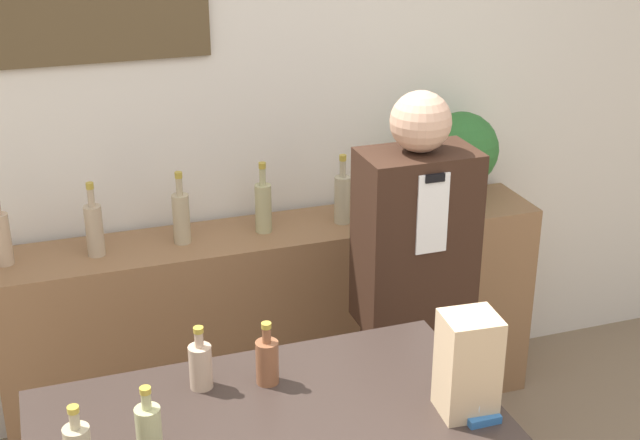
# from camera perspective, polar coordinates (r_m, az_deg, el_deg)

# --- Properties ---
(back_wall) EXTENTS (5.20, 0.09, 2.70)m
(back_wall) POSITION_cam_1_polar(r_m,az_deg,el_deg) (3.69, -5.35, 7.17)
(back_wall) COLOR silver
(back_wall) RESTS_ON ground_plane
(back_shelf) EXTENTS (2.27, 0.36, 0.90)m
(back_shelf) POSITION_cam_1_polar(r_m,az_deg,el_deg) (3.85, -2.63, -6.76)
(back_shelf) COLOR #8E6642
(back_shelf) RESTS_ON ground_plane
(shopkeeper) EXTENTS (0.40, 0.25, 1.60)m
(shopkeeper) POSITION_cam_1_polar(r_m,az_deg,el_deg) (3.29, 5.93, -5.46)
(shopkeeper) COLOR #331E14
(shopkeeper) RESTS_ON ground_plane
(potted_plant) EXTENTS (0.32, 0.32, 0.41)m
(potted_plant) POSITION_cam_1_polar(r_m,az_deg,el_deg) (3.87, 9.00, 4.28)
(potted_plant) COLOR #9E998E
(potted_plant) RESTS_ON back_shelf
(paper_bag) EXTENTS (0.15, 0.14, 0.29)m
(paper_bag) POSITION_cam_1_polar(r_m,az_deg,el_deg) (2.38, 9.44, -9.11)
(paper_bag) COLOR tan
(paper_bag) RESTS_ON display_counter
(tape_dispenser) EXTENTS (0.09, 0.06, 0.07)m
(tape_dispenser) POSITION_cam_1_polar(r_m,az_deg,el_deg) (2.42, 10.40, -12.06)
(tape_dispenser) COLOR #2D66A8
(tape_dispenser) RESTS_ON display_counter
(counter_bottle_1) EXTENTS (0.06, 0.06, 0.19)m
(counter_bottle_1) POSITION_cam_1_polar(r_m,az_deg,el_deg) (2.28, -10.91, -12.96)
(counter_bottle_1) COLOR tan
(counter_bottle_1) RESTS_ON display_counter
(counter_bottle_2) EXTENTS (0.06, 0.06, 0.19)m
(counter_bottle_2) POSITION_cam_1_polar(r_m,az_deg,el_deg) (2.51, -7.66, -9.17)
(counter_bottle_2) COLOR tan
(counter_bottle_2) RESTS_ON display_counter
(counter_bottle_3) EXTENTS (0.06, 0.06, 0.19)m
(counter_bottle_3) POSITION_cam_1_polar(r_m,az_deg,el_deg) (2.51, -3.40, -8.95)
(counter_bottle_3) COLOR brown
(counter_bottle_3) RESTS_ON display_counter
(shelf_bottle_0) EXTENTS (0.07, 0.07, 0.29)m
(shelf_bottle_0) POSITION_cam_1_polar(r_m,az_deg,el_deg) (3.50, -19.71, -1.02)
(shelf_bottle_0) COLOR tan
(shelf_bottle_0) RESTS_ON back_shelf
(shelf_bottle_1) EXTENTS (0.07, 0.07, 0.29)m
(shelf_bottle_1) POSITION_cam_1_polar(r_m,az_deg,el_deg) (3.48, -14.25, -0.52)
(shelf_bottle_1) COLOR tan
(shelf_bottle_1) RESTS_ON back_shelf
(shelf_bottle_2) EXTENTS (0.07, 0.07, 0.29)m
(shelf_bottle_2) POSITION_cam_1_polar(r_m,az_deg,el_deg) (3.52, -8.88, 0.23)
(shelf_bottle_2) COLOR tan
(shelf_bottle_2) RESTS_ON back_shelf
(shelf_bottle_3) EXTENTS (0.07, 0.07, 0.29)m
(shelf_bottle_3) POSITION_cam_1_polar(r_m,az_deg,el_deg) (3.58, -3.65, 0.91)
(shelf_bottle_3) COLOR tan
(shelf_bottle_3) RESTS_ON back_shelf
(shelf_bottle_4) EXTENTS (0.07, 0.07, 0.29)m
(shelf_bottle_4) POSITION_cam_1_polar(r_m,az_deg,el_deg) (3.66, 1.44, 1.45)
(shelf_bottle_4) COLOR tan
(shelf_bottle_4) RESTS_ON back_shelf
(shelf_bottle_5) EXTENTS (0.07, 0.07, 0.29)m
(shelf_bottle_5) POSITION_cam_1_polar(r_m,az_deg,el_deg) (3.80, 6.07, 2.14)
(shelf_bottle_5) COLOR tan
(shelf_bottle_5) RESTS_ON back_shelf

